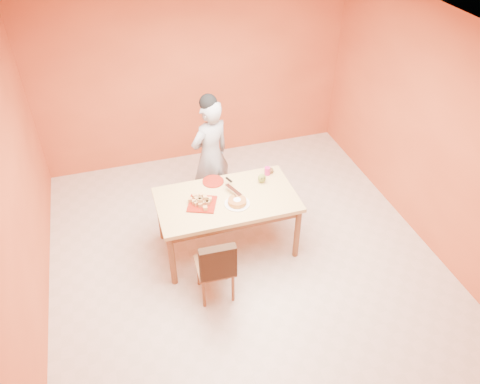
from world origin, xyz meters
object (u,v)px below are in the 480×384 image
object	(u,v)px
checker_tin	(269,171)
pastry_platter	(202,204)
red_dinner_plate	(213,181)
egg_ornament	(262,178)
person	(211,155)
dining_chair	(215,265)
magenta_glass	(267,171)
sponge_cake	(237,202)
dining_table	(227,205)

from	to	relation	value
checker_tin	pastry_platter	bearing A→B (deg)	-158.05
red_dinner_plate	egg_ornament	xyz separation A→B (m)	(0.55, -0.18, 0.05)
person	pastry_platter	bearing A→B (deg)	46.80
dining_chair	magenta_glass	distance (m)	1.40
egg_ornament	pastry_platter	bearing A→B (deg)	-161.27
sponge_cake	red_dinner_plate	bearing A→B (deg)	107.77
dining_chair	person	distance (m)	1.65
pastry_platter	magenta_glass	distance (m)	0.96
person	pastry_platter	distance (m)	0.98
pastry_platter	red_dinner_plate	distance (m)	0.44
dining_table	checker_tin	distance (m)	0.74
pastry_platter	magenta_glass	bearing A→B (deg)	20.29
red_dinner_plate	sponge_cake	bearing A→B (deg)	-72.23
dining_table	person	world-z (taller)	person
magenta_glass	person	bearing A→B (deg)	133.56
red_dinner_plate	sponge_cake	distance (m)	0.51
dining_table	egg_ornament	world-z (taller)	egg_ornament
dining_chair	pastry_platter	distance (m)	0.73
dining_table	pastry_platter	distance (m)	0.31
egg_ornament	magenta_glass	size ratio (longest dim) A/B	1.23
person	red_dinner_plate	xyz separation A→B (m)	(-0.11, -0.55, -0.01)
dining_table	pastry_platter	xyz separation A→B (m)	(-0.30, -0.03, 0.10)
sponge_cake	checker_tin	world-z (taller)	sponge_cake
red_dinner_plate	person	bearing A→B (deg)	78.74
person	checker_tin	bearing A→B (deg)	114.31
person	egg_ornament	xyz separation A→B (m)	(0.44, -0.73, 0.04)
egg_ornament	checker_tin	xyz separation A→B (m)	(0.15, 0.18, -0.04)
red_dinner_plate	egg_ornament	bearing A→B (deg)	-18.09
dining_chair	person	xyz separation A→B (m)	(0.37, 1.58, 0.33)
magenta_glass	checker_tin	world-z (taller)	magenta_glass
dining_chair	dining_table	bearing A→B (deg)	66.76
sponge_cake	checker_tin	distance (m)	0.74
dining_chair	person	size ratio (longest dim) A/B	0.56
magenta_glass	checker_tin	xyz separation A→B (m)	(0.04, 0.04, -0.03)
dining_table	checker_tin	size ratio (longest dim) A/B	14.09
person	pastry_platter	world-z (taller)	person
pastry_platter	checker_tin	distance (m)	1.01
pastry_platter	magenta_glass	world-z (taller)	magenta_glass
dining_chair	magenta_glass	xyz separation A→B (m)	(0.93, 0.99, 0.36)
person	egg_ornament	world-z (taller)	person
magenta_glass	sponge_cake	bearing A→B (deg)	-139.62
red_dinner_plate	sponge_cake	world-z (taller)	sponge_cake
dining_chair	magenta_glass	size ratio (longest dim) A/B	8.67
pastry_platter	checker_tin	size ratio (longest dim) A/B	2.69
sponge_cake	egg_ornament	xyz separation A→B (m)	(0.40, 0.30, 0.03)
dining_chair	checker_tin	bearing A→B (deg)	49.29
dining_chair	egg_ornament	bearing A→B (deg)	48.77
red_dinner_plate	sponge_cake	xyz separation A→B (m)	(0.16, -0.48, 0.03)
sponge_cake	pastry_platter	bearing A→B (deg)	164.19
checker_tin	magenta_glass	bearing A→B (deg)	-129.45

